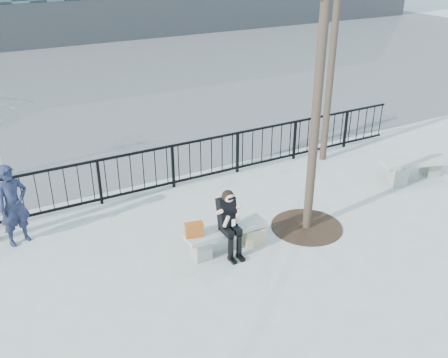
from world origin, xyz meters
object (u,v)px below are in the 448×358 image
bench_main (226,236)px  standing_man (13,205)px  bench_second (415,167)px  seated_woman (230,223)px

bench_main → standing_man: 4.17m
bench_second → seated_woman: size_ratio=1.33×
bench_main → bench_second: (5.70, 0.48, 0.02)m
bench_main → standing_man: size_ratio=0.98×
seated_woman → standing_man: 4.22m
seated_woman → bench_main: bearing=90.0°
bench_main → seated_woman: (0.00, -0.16, 0.37)m
bench_second → seated_woman: seated_woman is taller
bench_second → seated_woman: bearing=-156.5°
bench_second → standing_man: bearing=-173.6°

